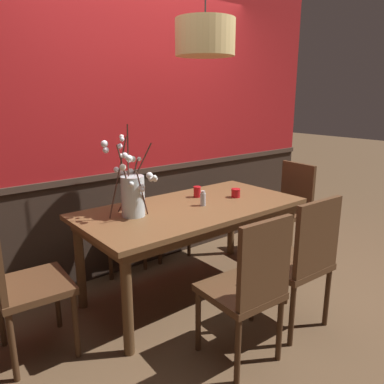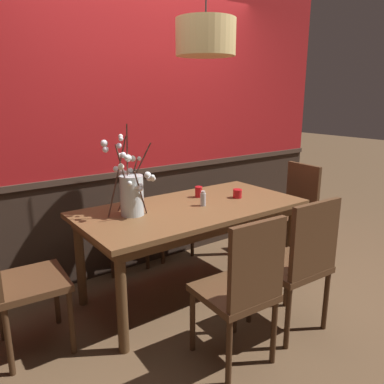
{
  "view_description": "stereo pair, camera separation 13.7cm",
  "coord_description": "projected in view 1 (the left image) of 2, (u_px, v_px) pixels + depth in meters",
  "views": [
    {
      "loc": [
        -1.82,
        -2.23,
        1.61
      ],
      "look_at": [
        0.0,
        0.0,
        0.87
      ],
      "focal_mm": 35.33,
      "sensor_mm": 36.0,
      "label": 1
    },
    {
      "loc": [
        -1.71,
        -2.31,
        1.61
      ],
      "look_at": [
        0.0,
        0.0,
        0.87
      ],
      "focal_mm": 35.33,
      "sensor_mm": 36.0,
      "label": 2
    }
  ],
  "objects": [
    {
      "name": "chair_near_side_right",
      "position": [
        301.0,
        258.0,
        2.56
      ],
      "size": [
        0.46,
        0.44,
        0.97
      ],
      "color": "#4C301C",
      "rests_on": "ground"
    },
    {
      "name": "chair_far_side_left",
      "position": [
        115.0,
        214.0,
        3.55
      ],
      "size": [
        0.43,
        0.42,
        0.94
      ],
      "color": "#4C301C",
      "rests_on": "ground"
    },
    {
      "name": "chair_near_side_left",
      "position": [
        249.0,
        285.0,
        2.22
      ],
      "size": [
        0.43,
        0.45,
        0.96
      ],
      "color": "#4C301C",
      "rests_on": "ground"
    },
    {
      "name": "condiment_bottle",
      "position": [
        203.0,
        199.0,
        3.0
      ],
      "size": [
        0.04,
        0.04,
        0.12
      ],
      "color": "#ADADB2",
      "rests_on": "dining_table"
    },
    {
      "name": "chair_head_west_end",
      "position": [
        20.0,
        281.0,
        2.28
      ],
      "size": [
        0.45,
        0.48,
        0.9
      ],
      "color": "#4C301C",
      "rests_on": "ground"
    },
    {
      "name": "chair_far_side_right",
      "position": [
        162.0,
        206.0,
        3.86
      ],
      "size": [
        0.43,
        0.42,
        0.89
      ],
      "color": "#4C301C",
      "rests_on": "ground"
    },
    {
      "name": "back_wall",
      "position": [
        138.0,
        126.0,
        3.44
      ],
      "size": [
        4.52,
        0.14,
        2.69
      ],
      "color": "#2D2119",
      "rests_on": "ground"
    },
    {
      "name": "candle_holder_nearer_edge",
      "position": [
        236.0,
        193.0,
        3.25
      ],
      "size": [
        0.08,
        0.08,
        0.08
      ],
      "color": "red",
      "rests_on": "dining_table"
    },
    {
      "name": "chair_head_east_end",
      "position": [
        289.0,
        205.0,
        3.84
      ],
      "size": [
        0.44,
        0.46,
        0.94
      ],
      "color": "#4C301C",
      "rests_on": "ground"
    },
    {
      "name": "dining_table",
      "position": [
        192.0,
        216.0,
        3.02
      ],
      "size": [
        1.8,
        0.89,
        0.75
      ],
      "color": "brown",
      "rests_on": "ground"
    },
    {
      "name": "ground_plane",
      "position": [
        192.0,
        291.0,
        3.19
      ],
      "size": [
        24.0,
        24.0,
        0.0
      ],
      "primitive_type": "plane",
      "color": "brown"
    },
    {
      "name": "candle_holder_nearer_center",
      "position": [
        197.0,
        192.0,
        3.25
      ],
      "size": [
        0.07,
        0.07,
        0.09
      ],
      "color": "red",
      "rests_on": "dining_table"
    },
    {
      "name": "vase_with_blossoms",
      "position": [
        132.0,
        193.0,
        2.73
      ],
      "size": [
        0.36,
        0.38,
        0.66
      ],
      "color": "silver",
      "rests_on": "dining_table"
    },
    {
      "name": "pendant_lamp",
      "position": [
        205.0,
        38.0,
        2.77
      ],
      "size": [
        0.44,
        0.44,
        0.8
      ],
      "color": "tan"
    }
  ]
}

